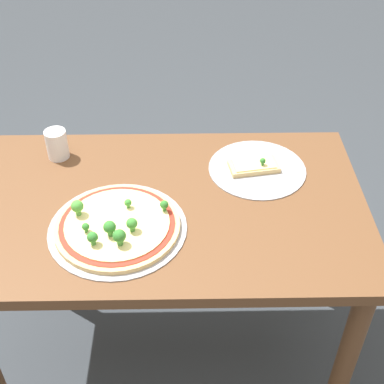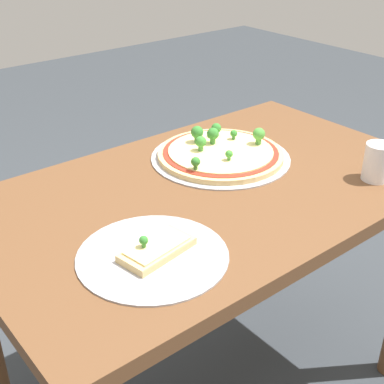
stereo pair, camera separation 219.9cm
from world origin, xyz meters
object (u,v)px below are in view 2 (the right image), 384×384
Objects in this scene: dining_table at (211,225)px; pizza_tray_whole at (220,153)px; drinking_cup at (377,162)px; pizza_tray_slice at (154,253)px.

dining_table is 0.21m from pizza_tray_whole.
drinking_cup reaches higher than pizza_tray_whole.
dining_table is 3.08× the size of pizza_tray_whole.
pizza_tray_slice is (-0.28, -0.15, 0.12)m from dining_table.
pizza_tray_slice is 3.16× the size of drinking_cup.
drinking_cup reaches higher than pizza_tray_slice.
pizza_tray_slice is at bearing -151.62° from dining_table.
drinking_cup is at bearing -7.15° from pizza_tray_slice.
pizza_tray_whole reaches higher than dining_table.
pizza_tray_whole is 3.97× the size of drinking_cup.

